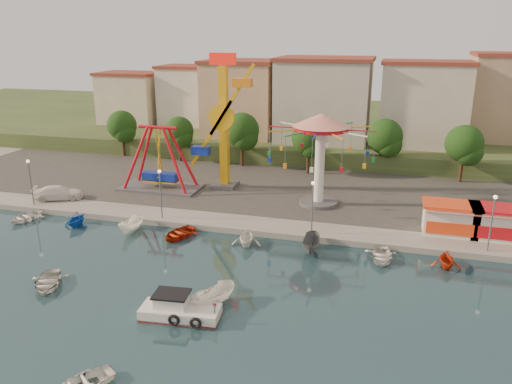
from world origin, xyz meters
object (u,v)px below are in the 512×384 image
(pirate_ship_ride, at_px, (159,159))
(kamikaze_tower, at_px, (225,126))
(van, at_px, (58,193))
(cabin_motorboat, at_px, (179,311))
(rowboat_a, at_px, (47,282))
(wave_swinger, at_px, (321,139))
(skiff, at_px, (214,297))

(pirate_ship_ride, distance_m, kamikaze_tower, 9.22)
(pirate_ship_ride, relative_size, van, 1.80)
(cabin_motorboat, height_order, rowboat_a, cabin_motorboat)
(pirate_ship_ride, relative_size, cabin_motorboat, 1.72)
(kamikaze_tower, distance_m, wave_swinger, 12.58)
(rowboat_a, bearing_deg, pirate_ship_ride, 68.81)
(van, bearing_deg, pirate_ship_ride, -79.06)
(wave_swinger, distance_m, cabin_motorboat, 27.25)
(kamikaze_tower, relative_size, rowboat_a, 3.98)
(rowboat_a, height_order, van, van)
(kamikaze_tower, height_order, van, kamikaze_tower)
(cabin_motorboat, height_order, skiff, cabin_motorboat)
(kamikaze_tower, distance_m, rowboat_a, 29.07)
(rowboat_a, relative_size, van, 0.75)
(pirate_ship_ride, distance_m, van, 12.41)
(pirate_ship_ride, bearing_deg, rowboat_a, -85.63)
(skiff, bearing_deg, van, 172.20)
(cabin_motorboat, bearing_deg, van, 135.18)
(wave_swinger, bearing_deg, rowboat_a, -126.98)
(kamikaze_tower, bearing_deg, van, -151.51)
(skiff, distance_m, van, 30.75)
(kamikaze_tower, height_order, wave_swinger, kamikaze_tower)
(van, bearing_deg, skiff, -148.11)
(van, bearing_deg, kamikaze_tower, -85.95)
(kamikaze_tower, xyz_separation_m, wave_swinger, (12.14, -3.27, -0.33))
(kamikaze_tower, bearing_deg, cabin_motorboat, -78.19)
(wave_swinger, distance_m, skiff, 24.85)
(pirate_ship_ride, xyz_separation_m, kamikaze_tower, (7.82, 2.60, 4.13))
(pirate_ship_ride, height_order, cabin_motorboat, pirate_ship_ride)
(kamikaze_tower, height_order, cabin_motorboat, kamikaze_tower)
(kamikaze_tower, distance_m, cabin_motorboat, 30.39)
(wave_swinger, relative_size, skiff, 2.87)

